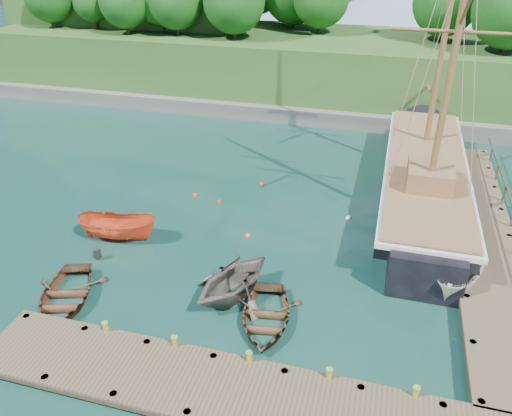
# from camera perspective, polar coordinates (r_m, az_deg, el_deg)

# --- Properties ---
(ground) EXTENTS (160.00, 160.00, 0.00)m
(ground) POSITION_cam_1_polar(r_m,az_deg,el_deg) (24.01, -1.98, -8.59)
(ground) COLOR #123930
(ground) RESTS_ON ground
(dock_near) EXTENTS (20.00, 3.20, 1.10)m
(dock_near) POSITION_cam_1_polar(r_m,az_deg,el_deg) (18.78, -2.07, -20.41)
(dock_near) COLOR #493C2B
(dock_near) RESTS_ON ground
(dock_east) EXTENTS (3.20, 24.00, 1.10)m
(dock_east) POSITION_cam_1_polar(r_m,az_deg,el_deg) (29.36, 24.44, -2.75)
(dock_east) COLOR #493C2B
(dock_east) RESTS_ON ground
(bollard_0) EXTENTS (0.26, 0.26, 0.45)m
(bollard_0) POSITION_cam_1_polar(r_m,az_deg,el_deg) (21.95, -16.51, -14.44)
(bollard_0) COLOR olive
(bollard_0) RESTS_ON ground
(bollard_1) EXTENTS (0.26, 0.26, 0.45)m
(bollard_1) POSITION_cam_1_polar(r_m,az_deg,el_deg) (20.77, -9.10, -16.41)
(bollard_1) COLOR olive
(bollard_1) RESTS_ON ground
(bollard_2) EXTENTS (0.26, 0.26, 0.45)m
(bollard_2) POSITION_cam_1_polar(r_m,az_deg,el_deg) (19.98, -0.79, -18.26)
(bollard_2) COLOR olive
(bollard_2) RESTS_ON ground
(bollard_3) EXTENTS (0.26, 0.26, 0.45)m
(bollard_3) POSITION_cam_1_polar(r_m,az_deg,el_deg) (19.63, 8.19, -19.83)
(bollard_3) COLOR olive
(bollard_3) RESTS_ON ground
(bollard_4) EXTENTS (0.26, 0.26, 0.45)m
(bollard_4) POSITION_cam_1_polar(r_m,az_deg,el_deg) (19.73, 17.44, -20.95)
(bollard_4) COLOR olive
(bollard_4) RESTS_ON ground
(rowboat_0) EXTENTS (4.49, 5.32, 0.94)m
(rowboat_0) POSITION_cam_1_polar(r_m,az_deg,el_deg) (24.52, -20.86, -9.95)
(rowboat_0) COLOR #57331F
(rowboat_0) RESTS_ON ground
(rowboat_1) EXTENTS (5.34, 5.63, 2.33)m
(rowboat_1) POSITION_cam_1_polar(r_m,az_deg,el_deg) (23.25, -2.60, -10.09)
(rowboat_1) COLOR #5A534B
(rowboat_1) RESTS_ON ground
(rowboat_2) EXTENTS (3.75, 4.78, 0.90)m
(rowboat_2) POSITION_cam_1_polar(r_m,az_deg,el_deg) (21.93, 1.05, -12.95)
(rowboat_2) COLOR #513621
(rowboat_2) RESTS_ON ground
(motorboat_orange) EXTENTS (4.53, 2.16, 1.69)m
(motorboat_orange) POSITION_cam_1_polar(r_m,az_deg,el_deg) (28.14, -15.30, -3.43)
(motorboat_orange) COLOR #E44E23
(motorboat_orange) RESTS_ON ground
(cabin_boat_white) EXTENTS (3.22, 4.60, 1.67)m
(cabin_boat_white) POSITION_cam_1_polar(r_m,az_deg,el_deg) (25.54, 22.00, -8.46)
(cabin_boat_white) COLOR white
(cabin_boat_white) RESTS_ON ground
(schooner) EXTENTS (4.88, 26.63, 19.39)m
(schooner) POSITION_cam_1_polar(r_m,az_deg,el_deg) (32.23, 18.57, 2.63)
(schooner) COLOR black
(schooner) RESTS_ON ground
(mooring_buoy_0) EXTENTS (0.29, 0.29, 0.29)m
(mooring_buoy_0) POSITION_cam_1_polar(r_m,az_deg,el_deg) (29.85, -14.57, -1.30)
(mooring_buoy_0) COLOR silver
(mooring_buoy_0) RESTS_ON ground
(mooring_buoy_1) EXTENTS (0.28, 0.28, 0.28)m
(mooring_buoy_1) POSITION_cam_1_polar(r_m,az_deg,el_deg) (30.79, -4.22, 0.66)
(mooring_buoy_1) COLOR red
(mooring_buoy_1) RESTS_ON ground
(mooring_buoy_2) EXTENTS (0.33, 0.33, 0.33)m
(mooring_buoy_2) POSITION_cam_1_polar(r_m,az_deg,el_deg) (27.37, -0.98, -3.27)
(mooring_buoy_2) COLOR #E85319
(mooring_buoy_2) RESTS_ON ground
(mooring_buoy_3) EXTENTS (0.34, 0.34, 0.34)m
(mooring_buoy_3) POSITION_cam_1_polar(r_m,az_deg,el_deg) (29.49, 10.49, -1.20)
(mooring_buoy_3) COLOR silver
(mooring_buoy_3) RESTS_ON ground
(mooring_buoy_4) EXTENTS (0.33, 0.33, 0.33)m
(mooring_buoy_4) POSITION_cam_1_polar(r_m,az_deg,el_deg) (31.69, -6.96, 1.39)
(mooring_buoy_4) COLOR red
(mooring_buoy_4) RESTS_ON ground
(mooring_buoy_5) EXTENTS (0.33, 0.33, 0.33)m
(mooring_buoy_5) POSITION_cam_1_polar(r_m,az_deg,el_deg) (32.83, 0.63, 2.67)
(mooring_buoy_5) COLOR red
(mooring_buoy_5) RESTS_ON ground
(headland) EXTENTS (51.00, 19.31, 12.90)m
(headland) POSITION_cam_1_polar(r_m,az_deg,el_deg) (53.59, -5.47, 19.37)
(headland) COLOR #474744
(headland) RESTS_ON ground
(distant_ridge) EXTENTS (117.00, 40.00, 10.00)m
(distant_ridge) POSITION_cam_1_polar(r_m,az_deg,el_deg) (88.62, 15.56, 21.69)
(distant_ridge) COLOR #728CA5
(distant_ridge) RESTS_ON ground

